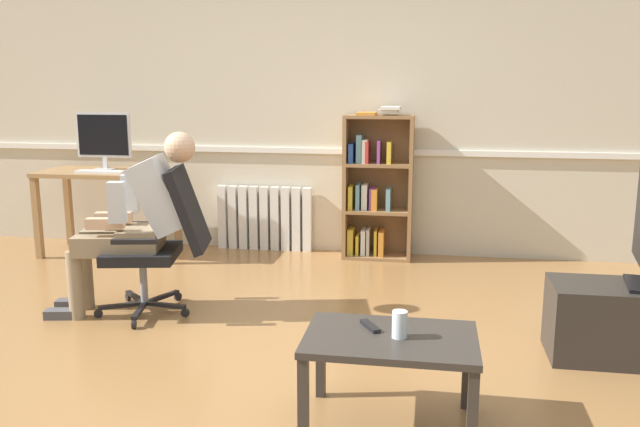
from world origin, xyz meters
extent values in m
plane|color=olive|center=(0.00, 0.00, 0.00)|extent=(18.00, 18.00, 0.00)
cube|color=beige|center=(0.00, 2.65, 1.35)|extent=(12.00, 0.10, 2.70)
cube|color=white|center=(0.00, 2.58, 0.92)|extent=(12.00, 0.03, 0.05)
cube|color=#9E7547|center=(-2.53, 1.90, 0.36)|extent=(0.06, 0.06, 0.72)
cube|color=#9E7547|center=(-1.45, 1.90, 0.36)|extent=(0.06, 0.06, 0.72)
cube|color=#9E7547|center=(-1.45, 2.40, 0.36)|extent=(0.06, 0.06, 0.72)
cube|color=#9E7547|center=(-2.53, 2.40, 0.36)|extent=(0.06, 0.06, 0.72)
cube|color=#9E7547|center=(-1.99, 2.15, 0.74)|extent=(1.16, 0.59, 0.04)
cube|color=silver|center=(-2.04, 2.21, 0.76)|extent=(0.18, 0.14, 0.01)
cube|color=silver|center=(-2.04, 2.23, 0.82)|extent=(0.04, 0.02, 0.10)
cube|color=silver|center=(-2.04, 2.23, 1.07)|extent=(0.51, 0.02, 0.39)
cube|color=black|center=(-2.04, 2.22, 1.07)|extent=(0.47, 0.00, 0.36)
cube|color=white|center=(-1.97, 2.01, 0.77)|extent=(0.44, 0.12, 0.02)
cube|color=white|center=(-1.66, 2.03, 0.77)|extent=(0.06, 0.10, 0.03)
cube|color=olive|center=(0.11, 2.42, 0.63)|extent=(0.03, 0.28, 1.25)
cube|color=olive|center=(0.67, 2.42, 0.63)|extent=(0.03, 0.28, 1.25)
cube|color=olive|center=(0.39, 2.56, 0.63)|extent=(0.56, 0.02, 1.25)
cube|color=olive|center=(0.39, 2.42, 0.01)|extent=(0.53, 0.28, 0.03)
cube|color=olive|center=(0.39, 2.42, 0.42)|extent=(0.53, 0.28, 0.03)
cube|color=olive|center=(0.39, 2.42, 0.83)|extent=(0.53, 0.28, 0.03)
cube|color=olive|center=(0.39, 2.42, 1.24)|extent=(0.53, 0.28, 0.03)
cube|color=gold|center=(0.16, 2.42, 0.14)|extent=(0.05, 0.19, 0.23)
cube|color=gold|center=(0.16, 2.41, 0.54)|extent=(0.04, 0.19, 0.20)
cube|color=#2D519E|center=(0.16, 2.41, 0.93)|extent=(0.04, 0.19, 0.16)
cube|color=gold|center=(0.22, 2.42, 0.12)|extent=(0.02, 0.19, 0.17)
cube|color=#6699A3|center=(0.22, 2.41, 0.55)|extent=(0.03, 0.19, 0.22)
cube|color=#6699A3|center=(0.23, 2.42, 0.96)|extent=(0.05, 0.19, 0.24)
cube|color=white|center=(0.27, 2.43, 0.14)|extent=(0.04, 0.19, 0.22)
cube|color=white|center=(0.28, 2.43, 0.54)|extent=(0.05, 0.19, 0.22)
cube|color=beige|center=(0.28, 2.40, 0.94)|extent=(0.05, 0.19, 0.20)
cube|color=beige|center=(0.32, 2.42, 0.15)|extent=(0.03, 0.19, 0.23)
cube|color=orange|center=(0.37, 2.42, 0.53)|extent=(0.05, 0.19, 0.19)
cube|color=red|center=(0.30, 2.40, 0.94)|extent=(0.03, 0.19, 0.19)
cube|color=gold|center=(0.38, 2.43, 0.14)|extent=(0.02, 0.19, 0.22)
cube|color=#89428E|center=(0.35, 2.43, 0.53)|extent=(0.05, 0.19, 0.19)
cube|color=#89428E|center=(0.40, 2.40, 0.94)|extent=(0.03, 0.19, 0.19)
cube|color=orange|center=(0.43, 2.42, 0.14)|extent=(0.05, 0.19, 0.22)
cube|color=#6699A3|center=(0.49, 2.42, 0.53)|extent=(0.04, 0.19, 0.19)
cube|color=gold|center=(0.49, 2.41, 0.94)|extent=(0.04, 0.19, 0.18)
cube|color=orange|center=(0.29, 2.39, 1.26)|extent=(0.16, 0.22, 0.02)
cube|color=beige|center=(0.47, 2.42, 1.29)|extent=(0.16, 0.22, 0.02)
cube|color=white|center=(0.49, 2.41, 1.31)|extent=(0.16, 0.22, 0.02)
cube|color=white|center=(-1.06, 2.54, 0.29)|extent=(0.08, 0.08, 0.59)
cube|color=white|center=(-0.96, 2.54, 0.29)|extent=(0.08, 0.08, 0.59)
cube|color=white|center=(-0.86, 2.54, 0.29)|extent=(0.08, 0.08, 0.59)
cube|color=white|center=(-0.76, 2.54, 0.29)|extent=(0.08, 0.08, 0.59)
cube|color=white|center=(-0.66, 2.54, 0.29)|extent=(0.08, 0.08, 0.59)
cube|color=white|center=(-0.56, 2.54, 0.29)|extent=(0.08, 0.08, 0.59)
cube|color=white|center=(-0.46, 2.54, 0.29)|extent=(0.08, 0.08, 0.59)
cube|color=white|center=(-0.36, 2.54, 0.29)|extent=(0.08, 0.08, 0.59)
cube|color=white|center=(-0.26, 2.54, 0.29)|extent=(0.08, 0.08, 0.59)
cube|color=black|center=(-1.00, 0.60, 0.07)|extent=(0.09, 0.30, 0.02)
cylinder|color=black|center=(-0.97, 0.45, 0.03)|extent=(0.03, 0.06, 0.06)
cube|color=black|center=(-0.88, 0.73, 0.07)|extent=(0.30, 0.07, 0.02)
cylinder|color=black|center=(-0.73, 0.71, 0.03)|extent=(0.06, 0.03, 0.06)
cube|color=black|center=(-0.97, 0.88, 0.07)|extent=(0.16, 0.29, 0.02)
cylinder|color=black|center=(-0.90, 1.02, 0.03)|extent=(0.04, 0.06, 0.06)
cube|color=black|center=(-1.14, 0.85, 0.07)|extent=(0.24, 0.23, 0.02)
cylinder|color=black|center=(-1.25, 0.95, 0.03)|extent=(0.06, 0.05, 0.06)
cube|color=black|center=(-1.16, 0.67, 0.07)|extent=(0.28, 0.18, 0.02)
cylinder|color=black|center=(-1.29, 0.60, 0.03)|extent=(0.06, 0.05, 0.06)
cylinder|color=gray|center=(-1.03, 0.74, 0.23)|extent=(0.05, 0.05, 0.30)
cube|color=black|center=(-1.03, 0.74, 0.41)|extent=(0.54, 0.54, 0.07)
cube|color=black|center=(-0.72, 0.81, 0.71)|extent=(0.31, 0.47, 0.55)
cube|color=black|center=(-1.06, 1.00, 0.56)|extent=(0.28, 0.10, 0.03)
cube|color=black|center=(-0.96, 0.49, 0.56)|extent=(0.28, 0.10, 0.03)
cube|color=#937F60|center=(-1.03, 0.74, 0.52)|extent=(0.32, 0.38, 0.14)
cube|color=silver|center=(-0.89, 0.77, 0.80)|extent=(0.44, 0.41, 0.52)
sphere|color=#D6A884|center=(-0.76, 0.80, 1.12)|extent=(0.20, 0.20, 0.20)
cube|color=white|center=(-1.30, 0.69, 0.62)|extent=(0.15, 0.06, 0.02)
cube|color=#937F60|center=(-1.25, 0.80, 0.49)|extent=(0.44, 0.21, 0.13)
cylinder|color=#937F60|center=(-1.46, 0.76, 0.23)|extent=(0.10, 0.10, 0.46)
cube|color=#4C4C51|center=(-1.56, 0.74, 0.03)|extent=(0.23, 0.13, 0.06)
cube|color=#937F60|center=(-1.22, 0.61, 0.49)|extent=(0.44, 0.21, 0.13)
cylinder|color=#937F60|center=(-1.42, 0.56, 0.23)|extent=(0.10, 0.10, 0.46)
cube|color=#4C4C51|center=(-1.52, 0.54, 0.03)|extent=(0.23, 0.13, 0.06)
cube|color=silver|center=(-1.16, 0.88, 0.78)|extent=(0.11, 0.10, 0.26)
cube|color=#D6A884|center=(-1.25, 0.80, 0.64)|extent=(0.25, 0.12, 0.07)
cube|color=silver|center=(-1.10, 0.57, 0.78)|extent=(0.11, 0.10, 0.26)
cube|color=#D6A884|center=(-1.21, 0.61, 0.64)|extent=(0.25, 0.12, 0.07)
cube|color=#332D28|center=(0.34, -0.69, 0.20)|extent=(0.04, 0.04, 0.39)
cube|color=#332D28|center=(1.04, -0.69, 0.20)|extent=(0.04, 0.04, 0.39)
cube|color=#332D28|center=(1.04, -0.24, 0.20)|extent=(0.04, 0.04, 0.39)
cube|color=#332D28|center=(0.34, -0.24, 0.20)|extent=(0.04, 0.04, 0.39)
cube|color=#332D28|center=(0.69, -0.46, 0.41)|extent=(0.76, 0.51, 0.03)
cylinder|color=silver|center=(0.73, -0.48, 0.49)|extent=(0.07, 0.07, 0.12)
cube|color=black|center=(0.59, -0.38, 0.44)|extent=(0.11, 0.15, 0.02)
camera|label=1|loc=(0.85, -3.22, 1.53)|focal=36.94mm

